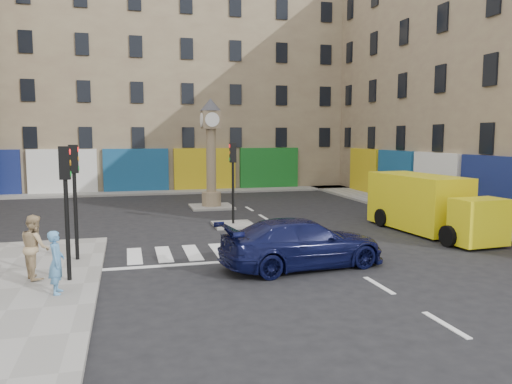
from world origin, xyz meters
name	(u,v)px	position (x,y,z in m)	size (l,w,h in m)	color
ground	(348,267)	(0.00, 0.00, 0.00)	(120.00, 120.00, 0.00)	black
sidewalk_right	(415,209)	(8.70, 10.00, 0.07)	(2.60, 30.00, 0.15)	gray
sidewalk_far	(165,192)	(-4.00, 22.20, 0.07)	(32.00, 2.40, 0.15)	gray
island_near	(233,225)	(-2.00, 8.00, 0.06)	(1.80, 1.80, 0.12)	gray
island_far	(212,207)	(-2.00, 14.00, 0.06)	(2.40, 2.40, 0.12)	gray
building_far	(158,82)	(-4.00, 28.00, 8.50)	(32.00, 10.00, 17.00)	gray
traffic_light_left_near	(66,192)	(-8.30, 0.20, 2.62)	(0.28, 0.22, 3.70)	black
traffic_light_left_far	(74,183)	(-8.30, 2.60, 2.62)	(0.28, 0.22, 3.70)	black
traffic_light_island	(233,170)	(-2.00, 8.00, 2.59)	(0.28, 0.22, 3.70)	black
clock_pillar	(211,146)	(-2.00, 14.00, 3.55)	(1.20, 1.20, 6.10)	#8F7F5E
navy_sedan	(303,243)	(-1.38, 0.39, 0.77)	(2.16, 5.31, 1.54)	black
yellow_van	(427,205)	(5.69, 4.36, 1.21)	(2.66, 6.82, 2.43)	yellow
pedestrian_blue	(56,262)	(-8.46, -0.97, 0.96)	(0.59, 0.39, 1.61)	#4F85B5
pedestrian_tan	(35,247)	(-9.22, 0.62, 1.05)	(0.88, 0.68, 1.80)	tan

